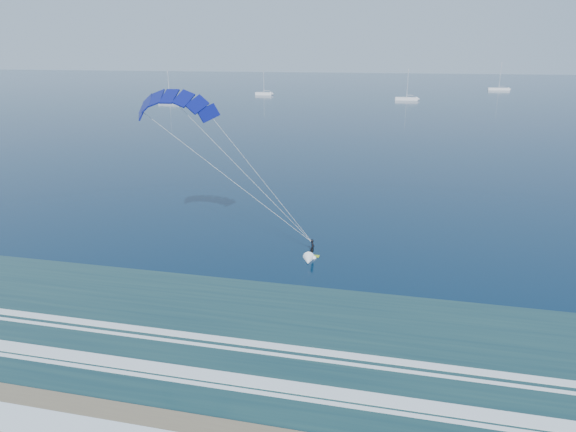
{
  "coord_description": "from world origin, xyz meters",
  "views": [
    {
      "loc": [
        11.3,
        -19.32,
        18.79
      ],
      "look_at": [
        1.62,
        22.81,
        4.8
      ],
      "focal_mm": 32.0,
      "sensor_mm": 36.0,
      "label": 1
    }
  ],
  "objects_px": {
    "kitesurfer_rig": "(246,175)",
    "sailboat_0": "(170,101)",
    "sailboat_2": "(407,99)",
    "sailboat_1": "(264,93)",
    "sailboat_3": "(499,89)"
  },
  "relations": [
    {
      "from": "kitesurfer_rig",
      "to": "sailboat_3",
      "type": "height_order",
      "value": "kitesurfer_rig"
    },
    {
      "from": "sailboat_0",
      "to": "sailboat_3",
      "type": "relative_size",
      "value": 0.86
    },
    {
      "from": "sailboat_3",
      "to": "sailboat_0",
      "type": "bearing_deg",
      "value": -143.81
    },
    {
      "from": "sailboat_2",
      "to": "sailboat_3",
      "type": "height_order",
      "value": "sailboat_3"
    },
    {
      "from": "sailboat_1",
      "to": "sailboat_2",
      "type": "distance_m",
      "value": 62.76
    },
    {
      "from": "kitesurfer_rig",
      "to": "sailboat_0",
      "type": "relative_size",
      "value": 1.47
    },
    {
      "from": "sailboat_2",
      "to": "sailboat_0",
      "type": "bearing_deg",
      "value": -160.77
    },
    {
      "from": "sailboat_0",
      "to": "sailboat_1",
      "type": "distance_m",
      "value": 48.95
    },
    {
      "from": "sailboat_1",
      "to": "sailboat_0",
      "type": "bearing_deg",
      "value": -120.94
    },
    {
      "from": "sailboat_1",
      "to": "kitesurfer_rig",
      "type": "bearing_deg",
      "value": -74.94
    },
    {
      "from": "sailboat_0",
      "to": "sailboat_3",
      "type": "distance_m",
      "value": 162.15
    },
    {
      "from": "sailboat_0",
      "to": "sailboat_3",
      "type": "height_order",
      "value": "sailboat_3"
    },
    {
      "from": "kitesurfer_rig",
      "to": "sailboat_2",
      "type": "distance_m",
      "value": 171.32
    },
    {
      "from": "sailboat_3",
      "to": "kitesurfer_rig",
      "type": "bearing_deg",
      "value": -103.48
    },
    {
      "from": "kitesurfer_rig",
      "to": "sailboat_1",
      "type": "height_order",
      "value": "kitesurfer_rig"
    }
  ]
}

